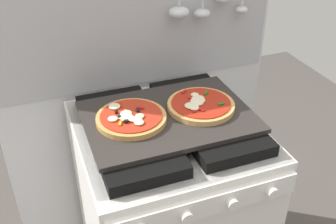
{
  "coord_description": "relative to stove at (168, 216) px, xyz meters",
  "views": [
    {
      "loc": [
        -0.39,
        -1.04,
        1.63
      ],
      "look_at": [
        0.0,
        0.0,
        0.93
      ],
      "focal_mm": 43.27,
      "sensor_mm": 36.0,
      "label": 1
    }
  ],
  "objects": [
    {
      "name": "kitchen_backsplash",
      "position": [
        0.0,
        0.34,
        0.34
      ],
      "size": [
        1.1,
        0.09,
        1.55
      ],
      "color": "silver",
      "rests_on": "ground_plane"
    },
    {
      "name": "baking_tray",
      "position": [
        0.0,
        0.0,
        0.46
      ],
      "size": [
        0.54,
        0.38,
        0.02
      ],
      "primitive_type": "cube",
      "color": "#2D2826",
      "rests_on": "stove"
    },
    {
      "name": "pizza_left",
      "position": [
        -0.12,
        0.01,
        0.48
      ],
      "size": [
        0.22,
        0.22,
        0.03
      ],
      "color": "tan",
      "rests_on": "baking_tray"
    },
    {
      "name": "stove",
      "position": [
        0.0,
        0.0,
        0.0
      ],
      "size": [
        0.6,
        0.64,
        0.9
      ],
      "color": "white",
      "rests_on": "ground_plane"
    },
    {
      "name": "pizza_right",
      "position": [
        0.12,
        0.01,
        0.48
      ],
      "size": [
        0.22,
        0.22,
        0.03
      ],
      "color": "tan",
      "rests_on": "baking_tray"
    }
  ]
}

